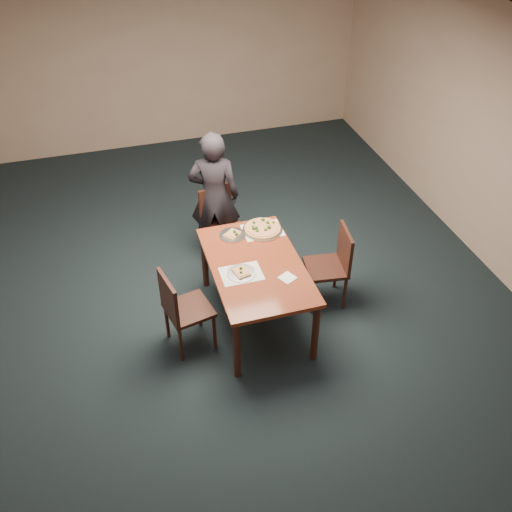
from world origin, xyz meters
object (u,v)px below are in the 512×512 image
object	(u,v)px
chair_left	(181,307)
chair_far	(221,220)
diner	(214,196)
slice_plate_near	(241,273)
pizza_pan	(262,229)
dining_table	(256,271)
chair_right	(333,262)
slice_plate_far	(233,235)

from	to	relation	value
chair_left	chair_far	bearing A→B (deg)	-40.74
diner	slice_plate_near	bearing A→B (deg)	104.60
chair_left	slice_plate_near	world-z (taller)	chair_left
pizza_pan	slice_plate_near	size ratio (longest dim) A/B	1.53
dining_table	slice_plate_near	xyz separation A→B (m)	(-0.18, -0.10, 0.11)
chair_right	slice_plate_near	distance (m)	1.10
diner	chair_left	bearing A→B (deg)	81.34
dining_table	slice_plate_near	world-z (taller)	slice_plate_near
pizza_pan	chair_left	bearing A→B (deg)	-146.44
chair_far	diner	distance (m)	0.30
diner	pizza_pan	xyz separation A→B (m)	(0.36, -0.73, -0.03)
chair_right	pizza_pan	xyz separation A→B (m)	(-0.65, 0.46, 0.26)
chair_far	diner	size ratio (longest dim) A/B	0.57
dining_table	chair_left	world-z (taller)	chair_left
slice_plate_near	diner	bearing A→B (deg)	87.74
dining_table	slice_plate_far	distance (m)	0.55
dining_table	chair_far	distance (m)	1.20
pizza_pan	slice_plate_far	bearing A→B (deg)	-179.65
dining_table	chair_far	bearing A→B (deg)	93.85
slice_plate_near	slice_plate_far	world-z (taller)	same
chair_right	slice_plate_far	distance (m)	1.11
dining_table	chair_right	size ratio (longest dim) A/B	1.65
dining_table	chair_right	distance (m)	0.89
chair_far	chair_right	size ratio (longest dim) A/B	1.00
dining_table	slice_plate_far	bearing A→B (deg)	100.87
dining_table	chair_left	xyz separation A→B (m)	(-0.80, -0.15, -0.14)
chair_left	diner	world-z (taller)	diner
dining_table	slice_plate_far	size ratio (longest dim) A/B	5.36
chair_left	diner	distance (m)	1.60
chair_right	chair_left	bearing A→B (deg)	-74.93
dining_table	chair_right	world-z (taller)	chair_right
dining_table	slice_plate_near	size ratio (longest dim) A/B	5.36
chair_right	slice_plate_near	world-z (taller)	chair_right
chair_far	pizza_pan	distance (m)	0.77
pizza_pan	slice_plate_far	distance (m)	0.33
chair_far	chair_left	xyz separation A→B (m)	(-0.72, -1.34, 0.00)
chair_far	diner	xyz separation A→B (m)	(-0.05, 0.08, 0.29)
chair_far	slice_plate_far	distance (m)	0.70
pizza_pan	slice_plate_far	world-z (taller)	pizza_pan
chair_left	slice_plate_near	xyz separation A→B (m)	(0.62, 0.05, 0.25)
chair_far	dining_table	bearing A→B (deg)	-102.28
dining_table	diner	distance (m)	1.28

